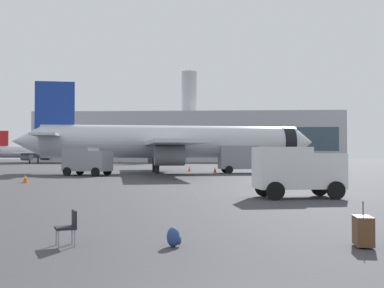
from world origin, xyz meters
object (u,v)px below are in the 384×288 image
Objects in this scene: safety_cone_far at (25,178)px; gate_chair at (69,225)px; fuel_truck at (244,158)px; rolling_suitcase at (363,231)px; traveller_backpack at (174,237)px; cargo_van at (297,170)px; airplane_at_gate at (171,142)px; airplane_taxiing at (39,152)px; safety_cone_mid at (215,170)px; safety_cone_outer at (189,169)px; service_truck at (87,160)px; safety_cone_near at (341,173)px.

gate_chair is (11.37, -24.84, 0.13)m from safety_cone_far.
fuel_truck is at bearing 48.85° from safety_cone_far.
traveller_backpack is (-4.56, -0.24, -0.16)m from rolling_suitcase.
cargo_van is at bearing -31.46° from safety_cone_far.
airplane_at_gate is 8.85m from fuel_truck.
airplane_at_gate is at bearing -55.92° from airplane_taxiing.
safety_cone_mid is 1.39× the size of traveller_backpack.
safety_cone_outer is (-6.77, 5.22, -1.45)m from fuel_truck.
gate_chair is (-2.59, 0.00, 0.27)m from traveller_backpack.
service_truck is 7.84× the size of safety_cone_mid.
gate_chair is at bearing -178.11° from rolling_suitcase.
safety_cone_far is 1.13× the size of safety_cone_outer.
gate_chair is at bearing -65.41° from safety_cone_far.
safety_cone_mid is at bearing 160.08° from fuel_truck.
safety_cone_near is 1.65× the size of traveller_backpack.
cargo_van is 7.02× the size of safety_cone_mid.
airplane_at_gate is at bearing -108.01° from safety_cone_outer.
safety_cone_near is (54.41, -63.19, -2.33)m from airplane_taxiing.
safety_cone_outer is at bearing -51.54° from airplane_taxiing.
airplane_at_gate is at bearing 95.98° from traveller_backpack.
safety_cone_mid is at bearing 35.54° from service_truck.
safety_cone_near is at bearing 70.28° from traveller_backpack.
airplane_at_gate is 45.65m from rolling_suitcase.
fuel_truck is at bearing 81.81° from gate_chair.
airplane_taxiing is 30.89× the size of gate_chair.
airplane_taxiing is at bearing 114.99° from service_truck.
cargo_van is at bearing -109.00° from safety_cone_near.
service_truck is at bearing 126.34° from cargo_van.
cargo_van is at bearing -88.00° from fuel_truck.
safety_cone_outer is 1.36× the size of traveller_backpack.
airplane_at_gate is 41.31× the size of gate_chair.
safety_cone_outer reaches higher than traveller_backpack.
safety_cone_outer is (-3.35, 3.98, -0.01)m from safety_cone_mid.
safety_cone_outer is at bearing 71.99° from airplane_at_gate.
safety_cone_far is 28.00m from safety_cone_outer.
traveller_backpack is (12.59, -37.19, -1.37)m from service_truck.
rolling_suitcase is (17.15, -36.95, -1.22)m from service_truck.
safety_cone_near is at bearing -2.60° from service_truck.
fuel_truck reaches higher than safety_cone_far.
airplane_at_gate is 1.34× the size of airplane_taxiing.
safety_cone_far is 30.80m from rolling_suitcase.
airplane_at_gate is 44.98m from gate_chair.
fuel_truck reaches higher than safety_cone_outer.
cargo_van is 5.92× the size of safety_cone_near.
fuel_truck is at bearing 90.79° from rolling_suitcase.
service_truck is at bearing -153.80° from fuel_truck.
safety_cone_near is at bearing 22.61° from safety_cone_far.
airplane_at_gate reaches higher than service_truck.
traveller_backpack is (-5.06, -13.21, -1.22)m from cargo_van.
airplane_taxiing is 97.82m from cargo_van.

